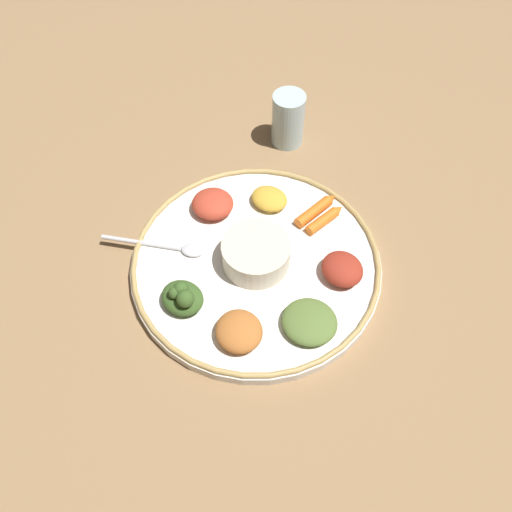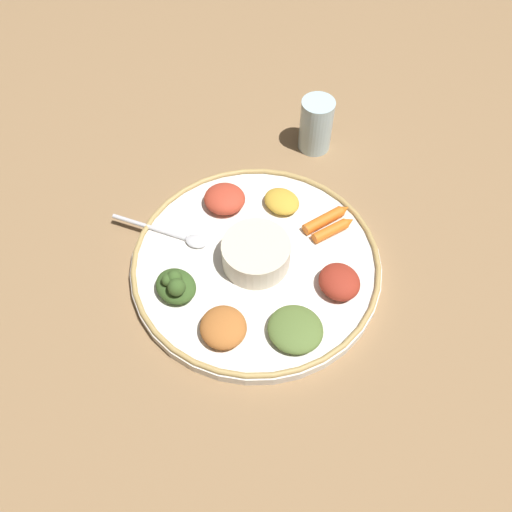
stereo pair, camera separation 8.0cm
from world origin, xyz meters
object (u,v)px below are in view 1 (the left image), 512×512
at_px(center_bowl, 256,253).
at_px(carrot_outer, 316,210).
at_px(spoon, 169,247).
at_px(drinking_glass, 288,122).
at_px(greens_pile, 182,297).
at_px(carrot_near_spoon, 325,219).

distance_m(center_bowl, carrot_outer, 0.13).
bearing_deg(spoon, drinking_glass, 160.02).
distance_m(center_bowl, drinking_glass, 0.28).
bearing_deg(drinking_glass, carrot_outer, 28.90).
distance_m(greens_pile, drinking_glass, 0.38).
distance_m(spoon, carrot_near_spoon, 0.24).
relative_size(carrot_outer, drinking_glass, 0.83).
bearing_deg(greens_pile, drinking_glass, 172.27).
height_order(spoon, carrot_near_spoon, carrot_near_spoon).
distance_m(greens_pile, carrot_near_spoon, 0.26).
bearing_deg(carrot_outer, drinking_glass, -151.10).
height_order(center_bowl, greens_pile, greens_pile).
relative_size(carrot_near_spoon, drinking_glass, 0.72).
xyz_separation_m(center_bowl, spoon, (0.01, -0.13, -0.02)).
bearing_deg(carrot_outer, center_bowl, -28.93).
height_order(greens_pile, carrot_outer, greens_pile).
xyz_separation_m(spoon, drinking_glass, (-0.29, 0.11, 0.02)).
relative_size(spoon, drinking_glass, 1.65).
bearing_deg(center_bowl, drinking_glass, -174.71).
relative_size(center_bowl, spoon, 0.63).
xyz_separation_m(carrot_near_spoon, drinking_glass, (-0.18, -0.11, 0.02)).
xyz_separation_m(center_bowl, carrot_near_spoon, (-0.10, 0.08, -0.01)).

